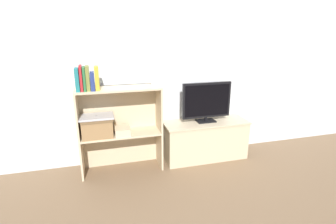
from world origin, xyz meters
The scene contains 16 objects.
ground_plane centered at (0.00, 0.00, 0.00)m, with size 16.00×16.00×0.00m, color brown.
wall_back centered at (0.00, 0.40, 1.20)m, with size 10.00×0.05×2.40m.
tv_stand centered at (0.47, 0.18, 0.23)m, with size 1.01×0.38×0.47m.
tv centered at (0.47, 0.18, 0.72)m, with size 0.59×0.14×0.47m.
bookshelf_lower_tier centered at (-0.53, 0.21, 0.28)m, with size 0.87×0.30×0.44m.
bookshelf_upper_tier centered at (-0.53, 0.21, 0.75)m, with size 0.87×0.30×0.50m.
book_teal centered at (-0.92, 0.10, 1.05)m, with size 0.04×0.14×0.22m.
book_crimson centered at (-0.88, 0.10, 1.06)m, with size 0.02×0.13×0.25m.
book_forest centered at (-0.85, 0.10, 1.05)m, with size 0.02×0.16×0.23m.
book_olive centered at (-0.82, 0.10, 1.06)m, with size 0.03×0.13×0.24m.
book_navy centered at (-0.78, 0.10, 1.03)m, with size 0.04×0.14×0.18m.
book_mustard centered at (-0.74, 0.10, 1.06)m, with size 0.04×0.13×0.23m.
baby_monitor centered at (-0.15, 0.15, 0.99)m, with size 0.05×0.04×0.13m.
storage_basket_left centered at (-0.77, 0.14, 0.55)m, with size 0.32×0.27×0.20m.
laptop centered at (-0.77, 0.14, 0.65)m, with size 0.35×0.23×0.02m.
magazine_stack centered at (-0.52, 0.13, 0.48)m, with size 0.16×0.23×0.08m.
Camera 1 is at (-0.74, -2.53, 1.50)m, focal length 28.00 mm.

